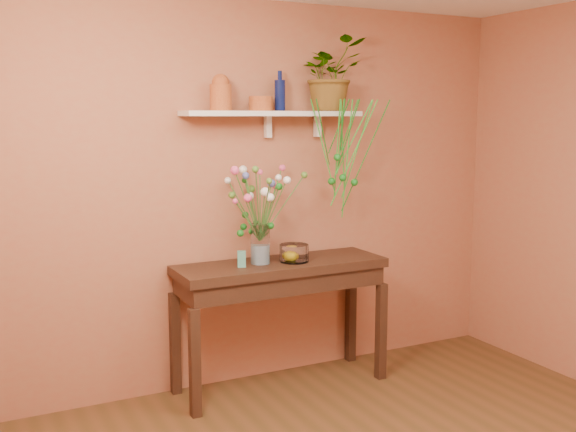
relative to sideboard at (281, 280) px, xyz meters
name	(u,v)px	position (x,y,z in m)	size (l,w,h in m)	color
room	(442,239)	(-0.04, -1.74, 0.58)	(4.04, 4.04, 2.70)	#57351C
sideboard	(281,280)	(0.00, 0.00, 0.00)	(1.48, 0.48, 0.90)	#3B2116
wall_shelf	(275,114)	(0.02, 0.13, 1.15)	(1.30, 0.24, 0.19)	white
terracotta_jug	(221,93)	(-0.39, 0.10, 1.28)	(0.15, 0.15, 0.24)	#A65728
terracotta_pot	(261,104)	(-0.09, 0.12, 1.22)	(0.16, 0.16, 0.10)	#A65728
blue_bottle	(280,95)	(0.07, 0.15, 1.28)	(0.08, 0.08, 0.28)	#0A1446
spider_plant	(330,75)	(0.46, 0.13, 1.43)	(0.47, 0.40, 0.52)	#186B1B
plant_fronds	(344,159)	(0.48, -0.03, 0.83)	(0.58, 0.29, 0.85)	#186B1B
glass_vase	(260,247)	(-0.15, 0.02, 0.25)	(0.13, 0.13, 0.27)	white
bouquet	(258,194)	(-0.16, 0.03, 0.61)	(0.57, 0.55, 0.52)	#386B28
glass_bowl	(294,254)	(0.09, -0.03, 0.19)	(0.20, 0.20, 0.12)	white
lemon	(292,256)	(0.07, -0.03, 0.17)	(0.08, 0.08, 0.08)	yellow
carton	(242,259)	(-0.31, -0.03, 0.19)	(0.05, 0.04, 0.11)	teal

